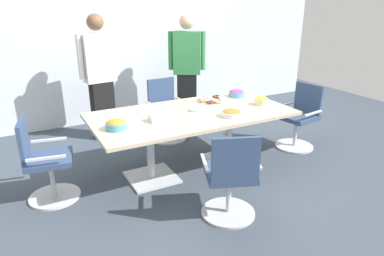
{
  "coord_description": "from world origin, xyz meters",
  "views": [
    {
      "loc": [
        -1.86,
        -3.5,
        2.03
      ],
      "look_at": [
        0.0,
        0.0,
        0.55
      ],
      "focal_mm": 32.4,
      "sensor_mm": 36.0,
      "label": 1
    }
  ],
  "objects_px": {
    "person_standing_0": "(100,75)",
    "snack_bowl_chips_orange": "(116,124)",
    "conference_table": "(192,122)",
    "napkin_pile": "(156,118)",
    "office_chair_2": "(166,113)",
    "office_chair_3": "(44,164)",
    "office_chair_0": "(231,180)",
    "office_chair_1": "(299,120)",
    "plate_stack": "(197,109)",
    "snack_bowl_pretzels": "(232,113)",
    "person_standing_1": "(187,68)",
    "snack_bowl_candy_mix": "(237,93)",
    "donut_platter": "(213,100)",
    "snack_bowl_chips_yellow": "(262,101)"
  },
  "relations": [
    {
      "from": "office_chair_2",
      "to": "donut_platter",
      "type": "xyz_separation_m",
      "value": [
        0.34,
        -0.8,
        0.36
      ]
    },
    {
      "from": "person_standing_0",
      "to": "office_chair_0",
      "type": "bearing_deg",
      "value": 93.16
    },
    {
      "from": "office_chair_0",
      "to": "office_chair_3",
      "type": "distance_m",
      "value": 1.95
    },
    {
      "from": "office_chair_2",
      "to": "office_chair_3",
      "type": "distance_m",
      "value": 2.09
    },
    {
      "from": "snack_bowl_chips_yellow",
      "to": "donut_platter",
      "type": "distance_m",
      "value": 0.64
    },
    {
      "from": "snack_bowl_chips_yellow",
      "to": "office_chair_3",
      "type": "bearing_deg",
      "value": 174.94
    },
    {
      "from": "snack_bowl_pretzels",
      "to": "snack_bowl_candy_mix",
      "type": "bearing_deg",
      "value": 51.4
    },
    {
      "from": "office_chair_0",
      "to": "snack_bowl_pretzels",
      "type": "height_order",
      "value": "office_chair_0"
    },
    {
      "from": "office_chair_0",
      "to": "person_standing_1",
      "type": "relative_size",
      "value": 0.5
    },
    {
      "from": "conference_table",
      "to": "donut_platter",
      "type": "relative_size",
      "value": 6.01
    },
    {
      "from": "snack_bowl_chips_yellow",
      "to": "snack_bowl_candy_mix",
      "type": "bearing_deg",
      "value": 95.98
    },
    {
      "from": "conference_table",
      "to": "snack_bowl_candy_mix",
      "type": "relative_size",
      "value": 10.78
    },
    {
      "from": "snack_bowl_candy_mix",
      "to": "napkin_pile",
      "type": "xyz_separation_m",
      "value": [
        -1.4,
        -0.44,
        -0.01
      ]
    },
    {
      "from": "office_chair_2",
      "to": "person_standing_1",
      "type": "distance_m",
      "value": 0.95
    },
    {
      "from": "person_standing_0",
      "to": "snack_bowl_chips_yellow",
      "type": "bearing_deg",
      "value": 125.31
    },
    {
      "from": "plate_stack",
      "to": "snack_bowl_pretzels",
      "type": "bearing_deg",
      "value": -57.48
    },
    {
      "from": "conference_table",
      "to": "office_chair_2",
      "type": "height_order",
      "value": "office_chair_2"
    },
    {
      "from": "conference_table",
      "to": "snack_bowl_chips_orange",
      "type": "xyz_separation_m",
      "value": [
        -0.97,
        -0.13,
        0.18
      ]
    },
    {
      "from": "snack_bowl_candy_mix",
      "to": "napkin_pile",
      "type": "bearing_deg",
      "value": -162.45
    },
    {
      "from": "office_chair_3",
      "to": "plate_stack",
      "type": "bearing_deg",
      "value": 97.95
    },
    {
      "from": "conference_table",
      "to": "napkin_pile",
      "type": "height_order",
      "value": "napkin_pile"
    },
    {
      "from": "snack_bowl_chips_orange",
      "to": "snack_bowl_chips_yellow",
      "type": "height_order",
      "value": "snack_bowl_chips_yellow"
    },
    {
      "from": "snack_bowl_pretzels",
      "to": "office_chair_1",
      "type": "bearing_deg",
      "value": 11.01
    },
    {
      "from": "snack_bowl_candy_mix",
      "to": "donut_platter",
      "type": "xyz_separation_m",
      "value": [
        -0.42,
        -0.05,
        -0.03
      ]
    },
    {
      "from": "person_standing_1",
      "to": "conference_table",
      "type": "bearing_deg",
      "value": 94.47
    },
    {
      "from": "office_chair_2",
      "to": "office_chair_1",
      "type": "bearing_deg",
      "value": 138.97
    },
    {
      "from": "office_chair_0",
      "to": "office_chair_3",
      "type": "bearing_deg",
      "value": 163.33
    },
    {
      "from": "conference_table",
      "to": "snack_bowl_pretzels",
      "type": "height_order",
      "value": "snack_bowl_pretzels"
    },
    {
      "from": "snack_bowl_candy_mix",
      "to": "snack_bowl_pretzels",
      "type": "xyz_separation_m",
      "value": [
        -0.56,
        -0.7,
        -0.01
      ]
    },
    {
      "from": "office_chair_3",
      "to": "person_standing_1",
      "type": "distance_m",
      "value": 2.91
    },
    {
      "from": "donut_platter",
      "to": "plate_stack",
      "type": "relative_size",
      "value": 2.13
    },
    {
      "from": "plate_stack",
      "to": "office_chair_1",
      "type": "bearing_deg",
      "value": -4.36
    },
    {
      "from": "office_chair_3",
      "to": "office_chair_2",
      "type": "bearing_deg",
      "value": 128.46
    },
    {
      "from": "office_chair_1",
      "to": "napkin_pile",
      "type": "xyz_separation_m",
      "value": [
        -2.2,
        -0.01,
        0.38
      ]
    },
    {
      "from": "office_chair_2",
      "to": "snack_bowl_candy_mix",
      "type": "distance_m",
      "value": 1.13
    },
    {
      "from": "office_chair_3",
      "to": "snack_bowl_chips_yellow",
      "type": "relative_size",
      "value": 5.07
    },
    {
      "from": "office_chair_0",
      "to": "office_chair_2",
      "type": "bearing_deg",
      "value": 103.44
    },
    {
      "from": "office_chair_3",
      "to": "person_standing_1",
      "type": "xyz_separation_m",
      "value": [
        2.44,
        1.49,
        0.54
      ]
    },
    {
      "from": "snack_bowl_candy_mix",
      "to": "snack_bowl_chips_yellow",
      "type": "xyz_separation_m",
      "value": [
        0.05,
        -0.48,
        0.01
      ]
    },
    {
      "from": "office_chair_1",
      "to": "snack_bowl_chips_orange",
      "type": "distance_m",
      "value": 2.69
    },
    {
      "from": "person_standing_0",
      "to": "person_standing_1",
      "type": "distance_m",
      "value": 1.43
    },
    {
      "from": "person_standing_0",
      "to": "snack_bowl_chips_orange",
      "type": "height_order",
      "value": "person_standing_0"
    },
    {
      "from": "snack_bowl_chips_orange",
      "to": "person_standing_1",
      "type": "bearing_deg",
      "value": 45.05
    },
    {
      "from": "snack_bowl_chips_yellow",
      "to": "napkin_pile",
      "type": "height_order",
      "value": "snack_bowl_chips_yellow"
    },
    {
      "from": "conference_table",
      "to": "office_chair_0",
      "type": "xyz_separation_m",
      "value": [
        -0.16,
        -1.1,
        -0.22
      ]
    },
    {
      "from": "conference_table",
      "to": "office_chair_2",
      "type": "distance_m",
      "value": 1.13
    },
    {
      "from": "snack_bowl_pretzels",
      "to": "office_chair_0",
      "type": "bearing_deg",
      "value": -123.72
    },
    {
      "from": "donut_platter",
      "to": "napkin_pile",
      "type": "relative_size",
      "value": 2.84
    },
    {
      "from": "office_chair_3",
      "to": "snack_bowl_candy_mix",
      "type": "distance_m",
      "value": 2.63
    },
    {
      "from": "office_chair_3",
      "to": "office_chair_0",
      "type": "bearing_deg",
      "value": 61.94
    }
  ]
}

